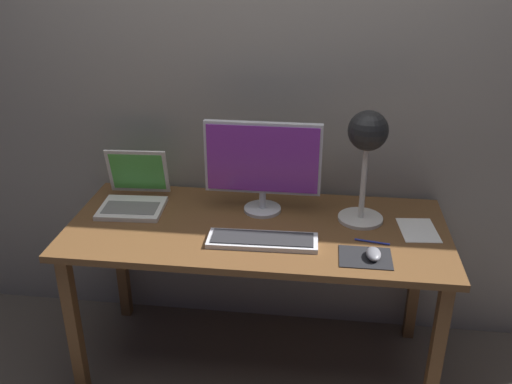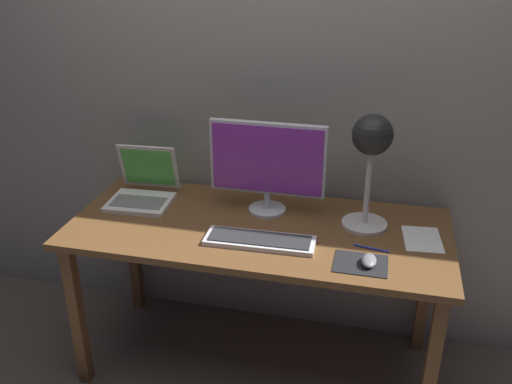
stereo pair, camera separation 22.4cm
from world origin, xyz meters
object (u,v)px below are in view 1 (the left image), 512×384
Objects in this scene: laptop at (135,191)px; pen at (372,242)px; monitor at (263,162)px; mouse at (373,254)px; keyboard_main at (262,240)px; desk_lamp at (367,143)px.

laptop is 2.15× the size of pen.
monitor is 5.23× the size of mouse.
keyboard_main is 4.62× the size of mouse.
desk_lamp is 0.46m from mouse.
keyboard_main is 0.58m from desk_lamp.
mouse is (1.05, -0.35, -0.05)m from laptop.
pen is at bearing -25.95° from monitor.
laptop reaches higher than pen.
desk_lamp reaches higher than laptop.
monitor is 0.45m from desk_lamp.
desk_lamp is at bearing -4.75° from monitor.
monitor is 0.36m from keyboard_main.
keyboard_main is (0.03, -0.28, -0.22)m from monitor.
monitor is 0.60m from laptop.
mouse is at bearing -36.87° from monitor.
desk_lamp is (0.40, 0.25, 0.34)m from keyboard_main.
keyboard_main is 0.44m from mouse.
keyboard_main is 3.17× the size of pen.
mouse is (0.43, -0.07, 0.01)m from keyboard_main.
keyboard_main reaches higher than pen.
laptop is 1.10m from mouse.
desk_lamp is 5.07× the size of mouse.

